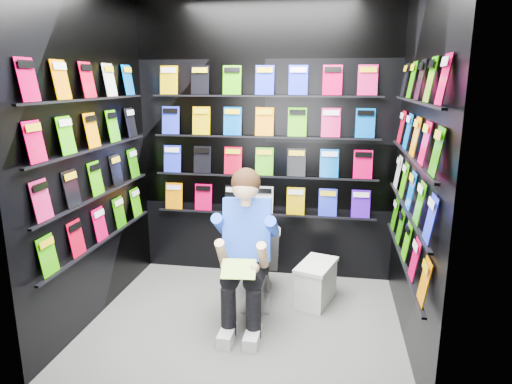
# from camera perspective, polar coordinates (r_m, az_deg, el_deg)

# --- Properties ---
(floor) EXTENTS (2.40, 2.40, 0.00)m
(floor) POSITION_cam_1_polar(r_m,az_deg,el_deg) (3.74, -1.36, -15.99)
(floor) COLOR slate
(floor) RESTS_ON ground
(wall_back) EXTENTS (2.40, 0.04, 2.60)m
(wall_back) POSITION_cam_1_polar(r_m,az_deg,el_deg) (4.27, 1.13, 6.28)
(wall_back) COLOR black
(wall_back) RESTS_ON floor
(wall_front) EXTENTS (2.40, 0.04, 2.60)m
(wall_front) POSITION_cam_1_polar(r_m,az_deg,el_deg) (2.34, -6.22, -0.01)
(wall_front) COLOR black
(wall_front) RESTS_ON floor
(wall_left) EXTENTS (0.04, 2.00, 2.60)m
(wall_left) POSITION_cam_1_polar(r_m,az_deg,el_deg) (3.72, -20.01, 4.34)
(wall_left) COLOR black
(wall_left) RESTS_ON floor
(wall_right) EXTENTS (0.04, 2.00, 2.60)m
(wall_right) POSITION_cam_1_polar(r_m,az_deg,el_deg) (3.28, 19.56, 3.23)
(wall_right) COLOR black
(wall_right) RESTS_ON floor
(comics_back) EXTENTS (2.10, 0.06, 1.37)m
(comics_back) POSITION_cam_1_polar(r_m,az_deg,el_deg) (4.24, 1.06, 6.29)
(comics_back) COLOR #C20340
(comics_back) RESTS_ON wall_back
(comics_left) EXTENTS (0.06, 1.70, 1.37)m
(comics_left) POSITION_cam_1_polar(r_m,az_deg,el_deg) (3.70, -19.61, 4.41)
(comics_left) COLOR #C20340
(comics_left) RESTS_ON wall_left
(comics_right) EXTENTS (0.06, 1.70, 1.37)m
(comics_right) POSITION_cam_1_polar(r_m,az_deg,el_deg) (3.28, 19.05, 3.35)
(comics_right) COLOR #C20340
(comics_right) RESTS_ON wall_right
(toilet) EXTENTS (0.49, 0.79, 0.73)m
(toilet) POSITION_cam_1_polar(r_m,az_deg,el_deg) (3.96, 0.03, -8.31)
(toilet) COLOR white
(toilet) RESTS_ON floor
(longbox) EXTENTS (0.35, 0.48, 0.32)m
(longbox) POSITION_cam_1_polar(r_m,az_deg,el_deg) (4.00, 7.49, -11.38)
(longbox) COLOR white
(longbox) RESTS_ON floor
(longbox_lid) EXTENTS (0.38, 0.51, 0.03)m
(longbox_lid) POSITION_cam_1_polar(r_m,az_deg,el_deg) (3.93, 7.57, -9.04)
(longbox_lid) COLOR white
(longbox_lid) RESTS_ON longbox
(reader) EXTENTS (0.55, 0.76, 1.31)m
(reader) POSITION_cam_1_polar(r_m,az_deg,el_deg) (3.48, -1.03, -4.82)
(reader) COLOR blue
(reader) RESTS_ON toilet
(held_comic) EXTENTS (0.25, 0.16, 0.10)m
(held_comic) POSITION_cam_1_polar(r_m,az_deg,el_deg) (3.22, -2.19, -9.60)
(held_comic) COLOR green
(held_comic) RESTS_ON reader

